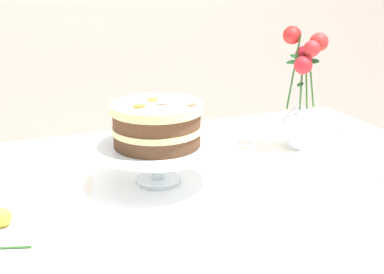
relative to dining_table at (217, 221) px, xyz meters
name	(u,v)px	position (x,y,z in m)	size (l,w,h in m)	color
dining_table	(217,221)	(0.00, 0.00, 0.00)	(1.40, 1.00, 0.74)	white
linen_napkin	(158,182)	(-0.13, 0.07, 0.09)	(0.32, 0.32, 0.00)	white
cake_stand	(158,151)	(-0.13, 0.07, 0.18)	(0.29, 0.29, 0.10)	silver
layer_cake	(157,124)	(-0.13, 0.07, 0.24)	(0.22, 0.22, 0.11)	brown
flower_vase	(301,91)	(0.34, 0.18, 0.26)	(0.13, 0.12, 0.35)	silver
fallen_rose	(1,219)	(-0.49, -0.02, 0.11)	(0.15, 0.13, 0.04)	#2D6028
loose_petal_1	(340,128)	(0.57, 0.28, 0.09)	(0.04, 0.02, 0.01)	pink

